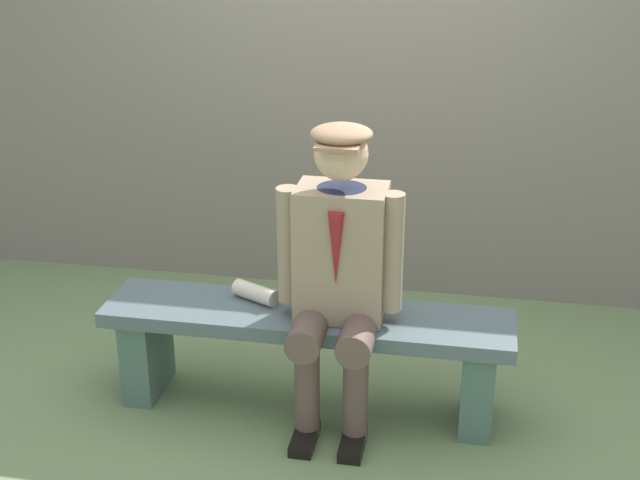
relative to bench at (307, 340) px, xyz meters
The scene contains 5 objects.
ground_plane 0.35m from the bench, ahead, with size 30.00×30.00×0.00m, color #688150.
bench is the anchor object (origin of this frame).
seated_man 0.43m from the bench, 160.47° to the left, with size 0.55×0.55×1.36m.
rolled_magazine 0.32m from the bench, 14.60° to the right, with size 0.08×0.08×0.22m, color beige.
stadium_wall 1.55m from the bench, 90.00° to the right, with size 12.00×0.24×1.75m, color slate.
Camera 1 is at (-0.69, 3.40, 2.25)m, focal length 48.62 mm.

